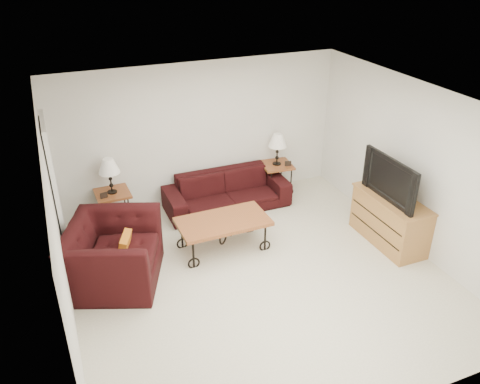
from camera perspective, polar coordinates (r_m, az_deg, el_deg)
name	(u,v)px	position (r m, az deg, el deg)	size (l,w,h in m)	color
ground	(259,276)	(6.99, 2.22, -9.77)	(5.00, 5.00, 0.00)	silver
wall_back	(200,134)	(8.44, -4.69, 6.76)	(5.00, 0.02, 2.50)	silver
wall_front	(379,323)	(4.57, 15.97, -14.58)	(5.00, 0.02, 2.50)	silver
wall_left	(58,238)	(5.85, -20.54, -5.09)	(0.02, 5.00, 2.50)	silver
wall_right	(415,167)	(7.60, 19.84, 2.73)	(0.02, 5.00, 2.50)	silver
ceiling	(263,105)	(5.82, 2.66, 10.18)	(5.00, 5.00, 0.00)	white
doorway	(55,193)	(7.42, -20.90, -0.08)	(0.08, 0.94, 2.04)	black
sofa	(227,191)	(8.49, -1.55, 0.07)	(2.16, 0.84, 0.63)	black
side_table_left	(114,208)	(8.27, -14.52, -1.85)	(0.54, 0.54, 0.59)	brown
side_table_right	(276,178)	(9.03, 4.27, 1.60)	(0.54, 0.54, 0.58)	brown
lamp_left	(110,176)	(8.00, -15.01, 1.83)	(0.33, 0.33, 0.59)	black
lamp_right	(277,149)	(8.79, 4.40, 5.02)	(0.33, 0.33, 0.58)	black
photo_frame_left	(104,195)	(7.96, -15.69, -0.38)	(0.12, 0.02, 0.10)	black
photo_frame_right	(288,163)	(8.83, 5.65, 3.35)	(0.12, 0.02, 0.10)	black
coffee_table	(223,234)	(7.40, -1.98, -4.99)	(1.36, 0.74, 0.51)	brown
armchair	(113,254)	(6.88, -14.65, -7.02)	(1.34, 1.17, 0.87)	black
throw_pillow	(124,248)	(6.80, -13.42, -6.41)	(0.39, 0.10, 0.39)	#B65F17
tv_stand	(390,220)	(7.85, 17.16, -3.15)	(0.54, 1.29, 0.78)	#A9703F
television	(396,178)	(7.51, 17.79, 1.56)	(1.16, 0.15, 0.67)	black
backpack	(273,192)	(8.71, 3.84, 0.02)	(0.33, 0.26, 0.43)	black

